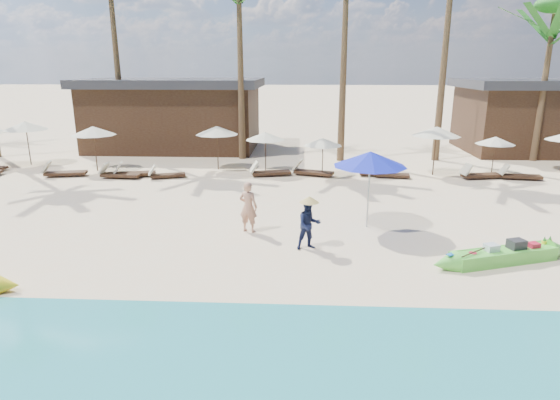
{
  "coord_description": "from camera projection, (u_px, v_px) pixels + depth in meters",
  "views": [
    {
      "loc": [
        0.11,
        -11.75,
        5.07
      ],
      "look_at": [
        -0.6,
        2.0,
        1.11
      ],
      "focal_mm": 30.0,
      "sensor_mm": 36.0,
      "label": 1
    }
  ],
  "objects": [
    {
      "name": "tourist",
      "position": [
        248.0,
        207.0,
        14.63
      ],
      "size": [
        0.68,
        0.54,
        1.63
      ],
      "primitive_type": "imported",
      "rotation": [
        0.0,
        0.0,
        2.85
      ],
      "color": "tan",
      "rests_on": "ground"
    },
    {
      "name": "resort_parasol_8",
      "position": [
        496.0,
        141.0,
        22.05
      ],
      "size": [
        1.8,
        1.8,
        1.85
      ],
      "color": "#382617",
      "rests_on": "ground"
    },
    {
      "name": "resort_parasol_3",
      "position": [
        93.0,
        131.0,
        22.9
      ],
      "size": [
        2.15,
        2.15,
        2.22
      ],
      "color": "#382617",
      "rests_on": "ground"
    },
    {
      "name": "ground",
      "position": [
        298.0,
        260.0,
        12.68
      ],
      "size": [
        240.0,
        240.0,
        0.0
      ],
      "primitive_type": "plane",
      "color": "beige",
      "rests_on": "ground"
    },
    {
      "name": "lounger_5_left",
      "position": [
        268.0,
        172.0,
        22.24
      ],
      "size": [
        2.02,
        1.02,
        0.66
      ],
      "rotation": [
        0.0,
        0.0,
        0.23
      ],
      "color": "#382617",
      "rests_on": "ground"
    },
    {
      "name": "lounger_8_left",
      "position": [
        518.0,
        175.0,
        21.59
      ],
      "size": [
        1.9,
        0.79,
        0.63
      ],
      "rotation": [
        0.0,
        0.0,
        -0.12
      ],
      "color": "#382617",
      "rests_on": "ground"
    },
    {
      "name": "pavilion_east",
      "position": [
        535.0,
        115.0,
        28.18
      ],
      "size": [
        8.8,
        6.6,
        4.3
      ],
      "color": "#382617",
      "rests_on": "ground"
    },
    {
      "name": "lounger_3_left",
      "position": [
        62.0,
        172.0,
        22.15
      ],
      "size": [
        2.04,
        1.01,
        0.67
      ],
      "rotation": [
        0.0,
        0.0,
        0.22
      ],
      "color": "#382617",
      "rests_on": "ground"
    },
    {
      "name": "lounger_4_right",
      "position": [
        165.0,
        174.0,
        21.82
      ],
      "size": [
        1.76,
        1.01,
        0.57
      ],
      "rotation": [
        0.0,
        0.0,
        0.31
      ],
      "color": "#382617",
      "rests_on": "ground"
    },
    {
      "name": "lounger_7_left",
      "position": [
        389.0,
        174.0,
        21.91
      ],
      "size": [
        1.73,
        0.72,
        0.57
      ],
      "rotation": [
        0.0,
        0.0,
        -0.12
      ],
      "color": "#382617",
      "rests_on": "ground"
    },
    {
      "name": "blue_umbrella",
      "position": [
        370.0,
        159.0,
        14.64
      ],
      "size": [
        2.32,
        2.32,
        2.5
      ],
      "color": "#99999E",
      "rests_on": "ground"
    },
    {
      "name": "wet_sand_strip",
      "position": [
        294.0,
        378.0,
        7.88
      ],
      "size": [
        240.0,
        4.5,
        0.01
      ],
      "primitive_type": "cube",
      "color": "tan",
      "rests_on": "ground"
    },
    {
      "name": "palm_6",
      "position": [
        553.0,
        26.0,
        24.03
      ],
      "size": [
        2.08,
        2.08,
        8.51
      ],
      "color": "brown",
      "rests_on": "ground"
    },
    {
      "name": "lounger_6_right",
      "position": [
        375.0,
        172.0,
        22.24
      ],
      "size": [
        1.82,
        0.69,
        0.6
      ],
      "rotation": [
        0.0,
        0.0,
        -0.08
      ],
      "color": "#382617",
      "rests_on": "ground"
    },
    {
      "name": "lounger_3_right",
      "position": [
        118.0,
        174.0,
        21.82
      ],
      "size": [
        1.93,
        0.71,
        0.64
      ],
      "rotation": [
        0.0,
        0.0,
        -0.07
      ],
      "color": "#382617",
      "rests_on": "ground"
    },
    {
      "name": "green_canoe",
      "position": [
        503.0,
        255.0,
        12.47
      ],
      "size": [
        4.62,
        1.82,
        0.61
      ],
      "rotation": [
        0.0,
        0.0,
        0.33
      ],
      "color": "#53C53C",
      "rests_on": "ground"
    },
    {
      "name": "vendor_green",
      "position": [
        309.0,
        225.0,
        13.26
      ],
      "size": [
        0.84,
        0.74,
        1.45
      ],
      "primitive_type": "imported",
      "rotation": [
        0.0,
        0.0,
        0.31
      ],
      "color": "#161D3D",
      "rests_on": "ground"
    },
    {
      "name": "lounger_7_right",
      "position": [
        479.0,
        174.0,
        21.71
      ],
      "size": [
        1.98,
        0.96,
        0.64
      ],
      "rotation": [
        0.0,
        0.0,
        0.2
      ],
      "color": "#382617",
      "rests_on": "ground"
    },
    {
      "name": "lounger_6_left",
      "position": [
        311.0,
        171.0,
        22.34
      ],
      "size": [
        2.05,
        1.16,
        0.67
      ],
      "rotation": [
        0.0,
        0.0,
        -0.3
      ],
      "color": "#382617",
      "rests_on": "ground"
    },
    {
      "name": "resort_parasol_2",
      "position": [
        25.0,
        126.0,
        24.32
      ],
      "size": [
        2.23,
        2.23,
        2.29
      ],
      "color": "#382617",
      "rests_on": "ground"
    },
    {
      "name": "resort_parasol_5",
      "position": [
        265.0,
        136.0,
        22.63
      ],
      "size": [
        1.93,
        1.93,
        1.98
      ],
      "color": "#382617",
      "rests_on": "ground"
    },
    {
      "name": "resort_parasol_7",
      "position": [
        437.0,
        131.0,
        21.95
      ],
      "size": [
        2.26,
        2.26,
        2.33
      ],
      "color": "#382617",
      "rests_on": "ground"
    },
    {
      "name": "pavilion_west",
      "position": [
        175.0,
        113.0,
        29.26
      ],
      "size": [
        10.8,
        6.6,
        4.3
      ],
      "color": "#382617",
      "rests_on": "ground"
    },
    {
      "name": "resort_parasol_6",
      "position": [
        323.0,
        142.0,
        21.7
      ],
      "size": [
        1.79,
        1.79,
        1.84
      ],
      "color": "#382617",
      "rests_on": "ground"
    },
    {
      "name": "lounger_4_left",
      "position": [
        133.0,
        172.0,
        22.09
      ],
      "size": [
        1.95,
        0.93,
        0.64
      ],
      "rotation": [
        0.0,
        0.0,
        0.2
      ],
      "color": "#382617",
      "rests_on": "ground"
    },
    {
      "name": "resort_parasol_4",
      "position": [
        217.0,
        130.0,
        23.24
      ],
      "size": [
        2.12,
        2.12,
        2.19
      ],
      "color": "#382617",
      "rests_on": "ground"
    }
  ]
}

